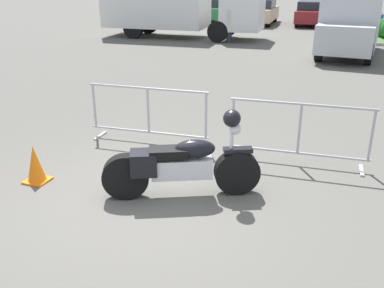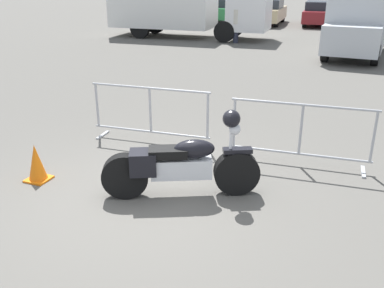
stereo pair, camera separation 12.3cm
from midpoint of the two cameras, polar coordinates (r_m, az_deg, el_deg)
name	(u,v)px [view 2 (the right image)]	position (r m, az deg, el deg)	size (l,w,h in m)	color
ground_plane	(144,199)	(6.19, -5.86, -7.34)	(120.00, 120.00, 0.00)	#54514C
motorcycle	(181,164)	(6.06, -0.87, -2.74)	(2.10, 1.17, 1.28)	black
crowd_barrier_near	(150,114)	(8.03, -5.14, 4.02)	(2.32, 0.62, 1.07)	#9EA0A5
crowd_barrier_far	(301,134)	(7.24, 14.74, 1.32)	(2.32, 0.62, 1.07)	#9EA0A5
box_truck	(180,3)	(21.78, -1.40, 18.32)	(7.85, 2.83, 2.98)	silver
delivery_van	(358,22)	(18.09, 21.50, 14.88)	(2.17, 5.08, 2.31)	#B2B7BC
parked_car_white	(142,7)	(31.57, -6.59, 17.72)	(2.08, 4.51, 1.49)	white
parked_car_silver	(182,8)	(30.29, -1.28, 17.70)	(2.12, 4.58, 1.52)	#B7BABF
parked_car_green	(225,10)	(29.35, 4.49, 17.39)	(1.96, 4.24, 1.40)	#236B38
parked_car_tan	(268,12)	(27.92, 10.20, 16.99)	(2.08, 4.50, 1.49)	tan
parked_car_maroon	(319,13)	(27.93, 16.72, 16.36)	(1.96, 4.24, 1.41)	maroon
parked_car_blue	(373,15)	(27.65, 23.10, 15.51)	(1.96, 4.23, 1.40)	#284799
pedestrian	(236,22)	(20.10, 6.09, 15.86)	(0.42, 0.42, 1.69)	#262838
traffic_cone	(36,163)	(6.98, -19.56, -2.42)	(0.34, 0.34, 0.59)	orange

